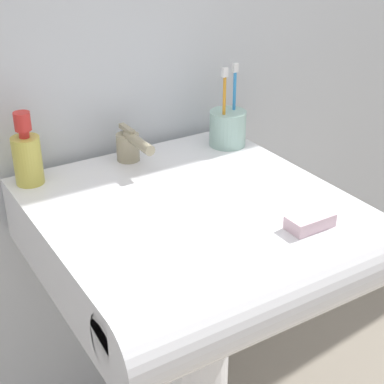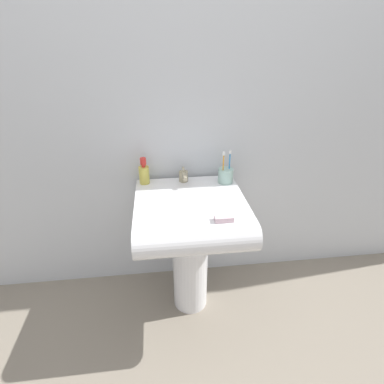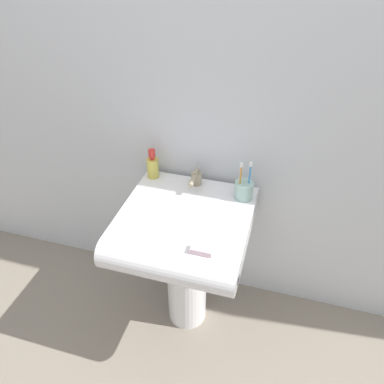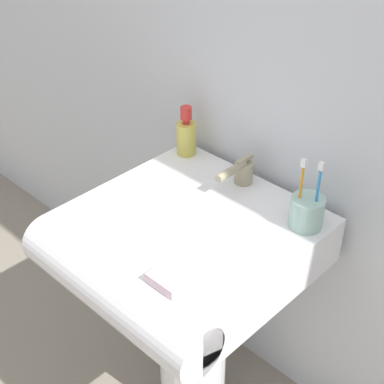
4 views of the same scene
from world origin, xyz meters
The scene contains 6 objects.
sink_pedestal centered at (0.00, 0.00, 0.29)m, with size 0.20×0.20×0.59m, color white.
sink_basin centered at (0.00, -0.05, 0.65)m, with size 0.55×0.58×0.13m.
faucet centered at (-0.01, 0.19, 0.75)m, with size 0.05×0.13×0.08m.
toothbrush_cup centered at (0.22, 0.17, 0.76)m, with size 0.08×0.08×0.19m.
soap_bottle centered at (-0.23, 0.21, 0.77)m, with size 0.06×0.06×0.15m.
bar_soap centered at (0.13, -0.21, 0.73)m, with size 0.08×0.04×0.02m, color silver.
Camera 1 is at (-0.50, -0.85, 1.23)m, focal length 55.00 mm.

